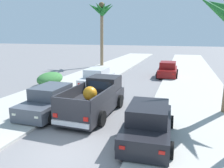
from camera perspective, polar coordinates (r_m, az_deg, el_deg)
ground_plane at (r=8.78m, az=-12.04°, el=-16.59°), size 160.00×160.00×0.00m
sidewalk_left at (r=20.98m, az=-7.37°, el=1.01°), size 5.08×60.00×0.12m
sidewalk_right at (r=19.08m, az=19.89°, el=-0.81°), size 5.08×60.00×0.12m
curb_left at (r=20.53m, az=-4.49°, el=0.79°), size 0.16×60.00×0.10m
curb_right at (r=19.06m, az=16.47°, el=-0.62°), size 0.16×60.00×0.10m
pickup_truck at (r=12.21m, az=-4.24°, el=-3.84°), size 2.30×5.25×1.80m
car_left_near at (r=23.39m, az=14.09°, el=3.56°), size 2.06×4.27×1.54m
car_right_near at (r=9.28m, az=9.26°, el=-9.93°), size 2.19×4.33×1.54m
car_left_mid at (r=12.57m, az=-15.39°, el=-4.16°), size 2.03×4.26×1.54m
car_right_mid at (r=18.29m, az=-3.84°, el=1.46°), size 2.06×4.28×1.54m
palm_tree_left_mid at (r=30.37m, az=-2.65°, el=17.33°), size 3.55×3.98×8.32m
hedge_bush at (r=19.67m, az=-15.58°, el=1.33°), size 1.80×2.80×1.10m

